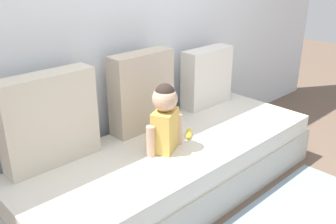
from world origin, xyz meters
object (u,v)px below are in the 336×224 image
(throw_pillow_left, at_px, (50,120))
(throw_pillow_center, at_px, (142,92))
(throw_pillow_right, at_px, (207,77))
(banana, at_px, (189,134))
(toddler, at_px, (165,117))
(couch, at_px, (174,168))

(throw_pillow_left, xyz_separation_m, throw_pillow_center, (0.73, 0.00, 0.00))
(throw_pillow_right, relative_size, banana, 2.93)
(throw_pillow_left, relative_size, throw_pillow_center, 1.01)
(throw_pillow_right, height_order, toddler, throw_pillow_right)
(toddler, bearing_deg, throw_pillow_right, 23.54)
(throw_pillow_center, distance_m, throw_pillow_right, 0.73)
(throw_pillow_center, relative_size, throw_pillow_right, 1.17)
(toddler, bearing_deg, banana, 5.76)
(throw_pillow_left, bearing_deg, toddler, -30.72)
(throw_pillow_center, bearing_deg, toddler, -107.04)
(throw_pillow_center, bearing_deg, couch, -90.00)
(throw_pillow_center, xyz_separation_m, banana, (0.15, -0.34, -0.27))
(banana, bearing_deg, toddler, -174.24)
(throw_pillow_right, bearing_deg, throw_pillow_left, 180.00)
(couch, relative_size, throw_pillow_center, 4.03)
(throw_pillow_right, distance_m, banana, 0.71)
(toddler, xyz_separation_m, banana, (0.27, 0.03, -0.22))
(couch, height_order, throw_pillow_center, throw_pillow_center)
(throw_pillow_left, distance_m, toddler, 0.72)
(couch, xyz_separation_m, throw_pillow_right, (0.73, 0.34, 0.45))
(couch, height_order, banana, banana)
(couch, bearing_deg, banana, -1.14)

